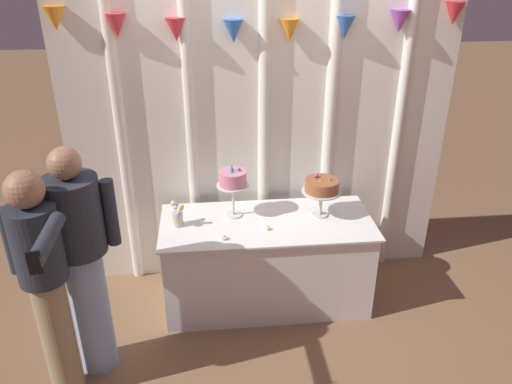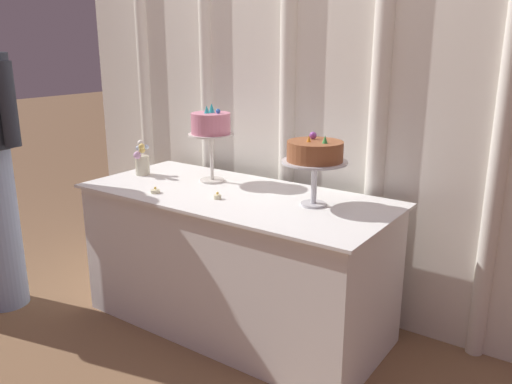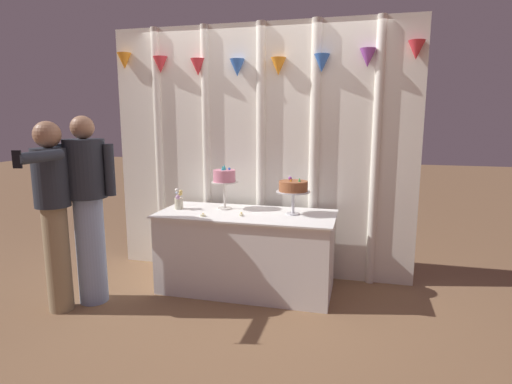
% 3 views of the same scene
% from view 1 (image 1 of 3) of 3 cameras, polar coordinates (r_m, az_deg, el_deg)
% --- Properties ---
extents(ground_plane, '(24.00, 24.00, 0.00)m').
position_cam_1_polar(ground_plane, '(4.21, 1.33, -12.96)').
color(ground_plane, '#846042').
extents(draped_curtain, '(3.13, 0.16, 2.55)m').
position_cam_1_polar(draped_curtain, '(4.06, 0.66, 7.12)').
color(draped_curtain, white).
rests_on(draped_curtain, ground_plane).
extents(cake_table, '(1.65, 0.73, 0.75)m').
position_cam_1_polar(cake_table, '(4.07, 1.21, -7.97)').
color(cake_table, white).
rests_on(cake_table, ground_plane).
extents(cake_display_nearleft, '(0.25, 0.25, 0.43)m').
position_cam_1_polar(cake_display_nearleft, '(3.82, -2.69, 1.34)').
color(cake_display_nearleft, silver).
rests_on(cake_display_nearleft, cake_table).
extents(cake_display_nearright, '(0.31, 0.31, 0.35)m').
position_cam_1_polar(cake_display_nearright, '(3.87, 7.54, 0.56)').
color(cake_display_nearright, silver).
rests_on(cake_display_nearright, cake_table).
extents(flower_vase, '(0.10, 0.12, 0.20)m').
position_cam_1_polar(flower_vase, '(3.82, -8.97, -2.75)').
color(flower_vase, beige).
rests_on(flower_vase, cake_table).
extents(tealight_far_left, '(0.05, 0.05, 0.03)m').
position_cam_1_polar(tealight_far_left, '(3.64, -3.66, -5.30)').
color(tealight_far_left, beige).
rests_on(tealight_far_left, cake_table).
extents(tealight_near_left, '(0.04, 0.04, 0.04)m').
position_cam_1_polar(tealight_near_left, '(3.75, 1.33, -4.20)').
color(tealight_near_left, beige).
rests_on(tealight_near_left, cake_table).
extents(guest_man_pink_jacket, '(0.50, 0.40, 1.65)m').
position_cam_1_polar(guest_man_pink_jacket, '(3.36, -19.35, -7.12)').
color(guest_man_pink_jacket, '#93ADD6').
rests_on(guest_man_pink_jacket, ground_plane).
extents(guest_girl_blue_dress, '(0.42, 0.69, 1.60)m').
position_cam_1_polar(guest_girl_blue_dress, '(3.22, -23.10, -9.18)').
color(guest_girl_blue_dress, '#9E8966').
rests_on(guest_girl_blue_dress, ground_plane).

